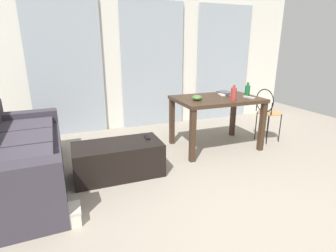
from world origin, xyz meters
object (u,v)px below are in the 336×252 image
object	(u,v)px
bottle_near	(247,90)
bowl	(197,98)
wire_chair	(267,109)
coffee_table	(118,159)
craft_table	(217,105)
book_stack	(226,93)
tv_remote_on_table	(249,97)
bottle_far	(234,94)
tv_remote_primary	(147,137)
shoebox	(59,217)
couch	(15,159)

from	to	relation	value
bottle_near	bowl	distance (m)	0.86
wire_chair	bowl	distance (m)	1.28
coffee_table	craft_table	world-z (taller)	craft_table
bowl	bottle_near	bearing A→B (deg)	2.00
bowl	book_stack	distance (m)	0.66
craft_table	tv_remote_on_table	distance (m)	0.47
craft_table	wire_chair	xyz separation A→B (m)	(0.88, -0.07, -0.12)
coffee_table	bottle_near	xyz separation A→B (m)	(2.05, 0.34, 0.66)
craft_table	bottle_far	xyz separation A→B (m)	(0.08, -0.30, 0.20)
bottle_near	bowl	xyz separation A→B (m)	(-0.86, -0.03, -0.05)
bottle_near	tv_remote_on_table	distance (m)	0.19
bottle_far	tv_remote_primary	bearing A→B (deg)	-178.51
wire_chair	bowl	xyz separation A→B (m)	(-1.25, -0.01, 0.26)
tv_remote_primary	shoebox	bearing A→B (deg)	-139.12
coffee_table	book_stack	xyz separation A→B (m)	(1.80, 0.54, 0.59)
craft_table	wire_chair	world-z (taller)	wire_chair
bottle_far	tv_remote_primary	size ratio (longest dim) A/B	1.45
wire_chair	shoebox	world-z (taller)	wire_chair
wire_chair	bowl	bearing A→B (deg)	-179.67
coffee_table	shoebox	bearing A→B (deg)	-131.55
coffee_table	craft_table	size ratio (longest dim) A/B	0.84
bowl	couch	bearing A→B (deg)	-175.93
tv_remote_on_table	shoebox	size ratio (longest dim) A/B	0.51
bottle_near	coffee_table	bearing A→B (deg)	-170.68
tv_remote_primary	bottle_near	bearing A→B (deg)	12.65
couch	wire_chair	bearing A→B (deg)	2.75
craft_table	tv_remote_on_table	xyz separation A→B (m)	(0.41, -0.21, 0.12)
bowl	shoebox	world-z (taller)	bowl
bowl	wire_chair	bearing A→B (deg)	0.33
craft_table	tv_remote_on_table	world-z (taller)	tv_remote_on_table
wire_chair	bowl	world-z (taller)	wire_chair
craft_table	shoebox	size ratio (longest dim) A/B	3.35
bottle_far	tv_remote_primary	xyz separation A→B (m)	(-1.25, -0.03, -0.46)
wire_chair	tv_remote_primary	size ratio (longest dim) A/B	5.72
craft_table	bowl	world-z (taller)	bowl
bottle_far	book_stack	world-z (taller)	bottle_far
tv_remote_on_table	wire_chair	bearing A→B (deg)	3.18
book_stack	tv_remote_on_table	size ratio (longest dim) A/B	1.43
bowl	shoebox	bearing A→B (deg)	-150.39
tv_remote_primary	tv_remote_on_table	bearing A→B (deg)	7.53
couch	tv_remote_on_table	distance (m)	3.09
coffee_table	book_stack	size ratio (longest dim) A/B	3.86
tv_remote_primary	wire_chair	bearing A→B (deg)	10.26
couch	tv_remote_primary	world-z (taller)	couch
tv_remote_on_table	shoebox	xyz separation A→B (m)	(-2.63, -0.92, -0.71)
bottle_near	bowl	size ratio (longest dim) A/B	1.44
craft_table	bottle_near	size ratio (longest dim) A/B	6.09
couch	shoebox	size ratio (longest dim) A/B	5.66
tv_remote_on_table	tv_remote_primary	xyz separation A→B (m)	(-1.58, -0.12, -0.37)
tv_remote_on_table	craft_table	bearing A→B (deg)	140.17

